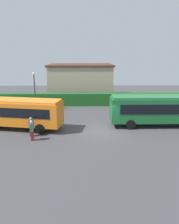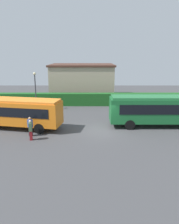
# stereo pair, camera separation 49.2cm
# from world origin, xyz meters

# --- Properties ---
(ground_plane) EXTENTS (64.00, 64.00, 0.00)m
(ground_plane) POSITION_xyz_m (0.00, 0.00, 0.00)
(ground_plane) COLOR #424244
(bus_orange) EXTENTS (9.21, 3.96, 3.02)m
(bus_orange) POSITION_xyz_m (-8.51, 0.86, 1.75)
(bus_orange) COLOR orange
(bus_orange) RESTS_ON ground_plane
(bus_green) EXTENTS (10.11, 2.46, 3.18)m
(bus_green) POSITION_xyz_m (5.81, 1.53, 1.83)
(bus_green) COLOR #19602D
(bus_green) RESTS_ON ground_plane
(person_center) EXTENTS (0.51, 0.44, 1.80)m
(person_center) POSITION_xyz_m (-6.68, -1.28, 0.95)
(person_center) COLOR black
(person_center) RESTS_ON ground_plane
(person_right) EXTENTS (0.34, 0.49, 1.82)m
(person_right) POSITION_xyz_m (-6.39, -2.29, 0.96)
(person_right) COLOR maroon
(person_right) RESTS_ON ground_plane
(person_far) EXTENTS (0.49, 0.54, 1.74)m
(person_far) POSITION_xyz_m (7.79, 3.73, 0.91)
(person_far) COLOR olive
(person_far) RESTS_ON ground_plane
(hedge_row) EXTENTS (44.00, 1.22, 1.79)m
(hedge_row) POSITION_xyz_m (0.00, 11.12, 0.89)
(hedge_row) COLOR #1C5720
(hedge_row) RESTS_ON ground_plane
(depot_building) EXTENTS (10.47, 8.23, 5.63)m
(depot_building) POSITION_xyz_m (-2.52, 17.19, 2.83)
(depot_building) COLOR tan
(depot_building) RESTS_ON ground_plane
(traffic_cone) EXTENTS (0.36, 0.36, 0.60)m
(traffic_cone) POSITION_xyz_m (-6.55, 8.98, 0.30)
(traffic_cone) COLOR orange
(traffic_cone) RESTS_ON ground_plane
(lamppost) EXTENTS (0.36, 0.36, 5.04)m
(lamppost) POSITION_xyz_m (-8.32, 8.15, 3.19)
(lamppost) COLOR #38383D
(lamppost) RESTS_ON ground_plane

